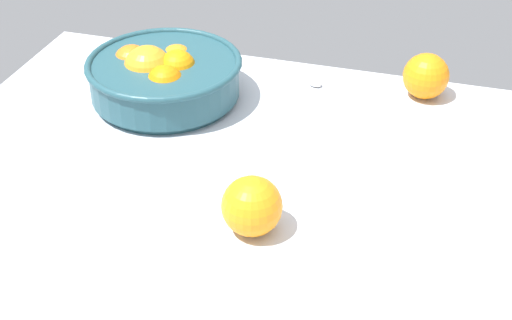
{
  "coord_description": "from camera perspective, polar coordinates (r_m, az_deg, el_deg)",
  "views": [
    {
      "loc": [
        20.47,
        -76.18,
        65.66
      ],
      "look_at": [
        -2.77,
        3.35,
        8.43
      ],
      "focal_mm": 51.42,
      "sensor_mm": 36.0,
      "label": 1
    }
  ],
  "objects": [
    {
      "name": "spoon",
      "position": [
        1.39,
        3.8,
        6.47
      ],
      "size": [
        11.85,
        9.71,
        1.0
      ],
      "color": "silver",
      "rests_on": "ground_plane"
    },
    {
      "name": "loose_orange_2",
      "position": [
        0.99,
        -0.32,
        -3.6
      ],
      "size": [
        8.43,
        8.43,
        8.43
      ],
      "primitive_type": "sphere",
      "color": "orange",
      "rests_on": "ground_plane"
    },
    {
      "name": "ground_plane",
      "position": [
        1.04,
        0.96,
        -5.78
      ],
      "size": [
        117.24,
        99.26,
        3.0
      ],
      "primitive_type": "cube",
      "color": "silver"
    },
    {
      "name": "fruit_bowl",
      "position": [
        1.31,
        -7.25,
        6.52
      ],
      "size": [
        27.4,
        27.4,
        10.15
      ],
      "color": "#234C56",
      "rests_on": "ground_plane"
    },
    {
      "name": "loose_orange_1",
      "position": [
        1.34,
        13.08,
        6.38
      ],
      "size": [
        8.19,
        8.19,
        8.19
      ],
      "primitive_type": "sphere",
      "color": "orange",
      "rests_on": "ground_plane"
    }
  ]
}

